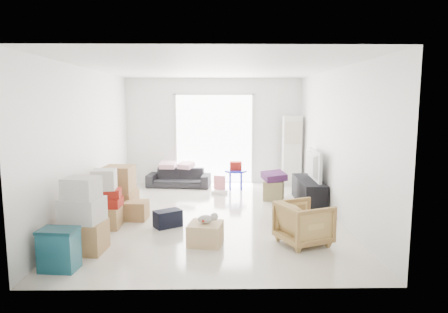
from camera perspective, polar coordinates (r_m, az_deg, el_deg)
name	(u,v)px	position (r m, az deg, el deg)	size (l,w,h in m)	color
room_shell	(213,143)	(7.31, -1.62, 1.92)	(4.98, 6.48, 3.18)	silver
sliding_door	(214,135)	(10.29, -1.41, 3.04)	(2.10, 0.04, 2.33)	white
ac_tower	(292,151)	(10.17, 9.64, 0.79)	(0.45, 0.30, 1.75)	silver
tv_console	(309,191)	(8.57, 12.02, -4.84)	(0.44, 1.48, 0.49)	black
television	(309,176)	(8.51, 12.08, -2.76)	(1.07, 0.62, 0.14)	black
sofa	(179,175)	(9.98, -6.47, -2.60)	(1.55, 0.45, 0.61)	#26252A
pillow_left	(168,160)	(10.00, -8.06, -0.53)	(0.35, 0.28, 0.11)	#F2B0C3
pillow_right	(186,160)	(9.91, -5.46, -0.52)	(0.36, 0.29, 0.12)	#F2B0C3
armchair	(304,221)	(6.11, 11.34, -9.03)	(0.68, 0.64, 0.70)	tan
storage_bins	(59,249)	(5.53, -22.50, -12.16)	(0.49, 0.37, 0.54)	#174F5D
box_stack_a	(83,219)	(5.99, -19.51, -8.39)	(0.62, 0.54, 1.07)	#A17B48
box_stack_b	(105,202)	(7.02, -16.62, -6.30)	(0.55, 0.49, 0.99)	#A17B48
box_stack_c	(119,191)	(7.79, -14.76, -4.74)	(0.69, 0.60, 0.91)	#A17B48
loose_box	(136,210)	(7.41, -12.43, -7.51)	(0.40, 0.40, 0.33)	#A17B48
duffel_bag	(168,219)	(6.90, -8.04, -8.77)	(0.45, 0.27, 0.29)	black
ottoman	(274,190)	(8.70, 7.11, -4.82)	(0.41, 0.41, 0.41)	#948756
blanket	(274,178)	(8.64, 7.14, -3.03)	(0.45, 0.45, 0.14)	#4F2050
kids_table	(236,169)	(9.64, 1.67, -1.87)	(0.54, 0.54, 0.67)	#1620C1
toy_walker	(220,189)	(9.24, -0.64, -4.60)	(0.38, 0.36, 0.40)	silver
wood_crate	(205,234)	(6.04, -2.66, -10.94)	(0.48, 0.48, 0.32)	tan
plush_bunny	(208,218)	(5.98, -2.34, -8.83)	(0.31, 0.18, 0.15)	#B2ADA8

